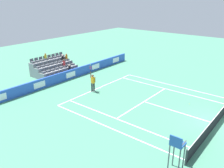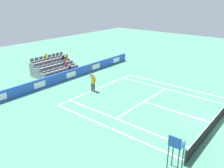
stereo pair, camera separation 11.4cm
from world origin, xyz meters
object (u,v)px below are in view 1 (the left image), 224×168
tennis_player (93,82)px  umpire_chair (177,148)px  tennis_net (218,118)px  loose_tennis_ball (189,104)px

tennis_player → umpire_chair: size_ratio=1.22×
tennis_net → umpire_chair: bearing=-2.3°
umpire_chair → loose_tennis_ball: umpire_chair is taller
tennis_net → loose_tennis_ball: 3.63m
umpire_chair → loose_tennis_ball: (-8.82, -2.68, -1.49)m
tennis_player → loose_tennis_ball: (-3.20, 8.75, -0.96)m
tennis_net → tennis_player: (1.13, -11.71, 0.50)m
loose_tennis_ball → tennis_net: bearing=55.1°
tennis_net → umpire_chair: umpire_chair is taller
umpire_chair → loose_tennis_ball: 9.34m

